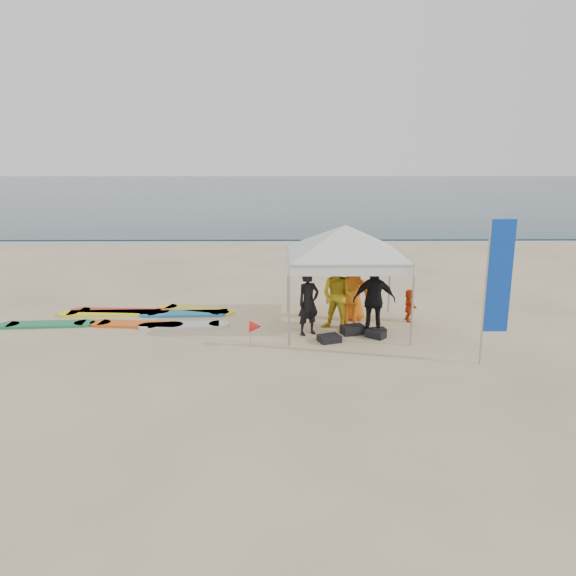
% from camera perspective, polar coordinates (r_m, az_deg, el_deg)
% --- Properties ---
extents(ground, '(120.00, 120.00, 0.00)m').
position_cam_1_polar(ground, '(11.65, 0.32, -8.76)').
color(ground, beige).
rests_on(ground, ground).
extents(ocean, '(160.00, 84.00, 0.08)m').
position_cam_1_polar(ocean, '(70.91, -0.45, 9.96)').
color(ocean, '#0C2633').
rests_on(ocean, ground).
extents(shoreline_foam, '(160.00, 1.20, 0.01)m').
position_cam_1_polar(shoreline_foam, '(29.31, -0.24, 4.85)').
color(shoreline_foam, silver).
rests_on(shoreline_foam, ground).
extents(person_black_a, '(0.71, 0.64, 1.63)m').
position_cam_1_polar(person_black_a, '(13.89, 2.09, -1.52)').
color(person_black_a, black).
rests_on(person_black_a, ground).
extents(person_yellow, '(1.09, 1.00, 1.80)m').
position_cam_1_polar(person_yellow, '(14.27, 5.07, -0.80)').
color(person_yellow, gold).
rests_on(person_yellow, ground).
extents(person_orange_a, '(1.26, 0.74, 1.93)m').
position_cam_1_polar(person_orange_a, '(14.58, 6.38, -0.27)').
color(person_orange_a, '#D66313').
rests_on(person_orange_a, ground).
extents(person_black_b, '(1.07, 0.49, 1.78)m').
position_cam_1_polar(person_black_b, '(13.99, 8.76, -1.24)').
color(person_black_b, black).
rests_on(person_black_b, ground).
extents(person_orange_b, '(0.79, 0.54, 1.55)m').
position_cam_1_polar(person_orange_b, '(15.22, 6.75, -0.42)').
color(person_orange_b, orange).
rests_on(person_orange_b, ground).
extents(person_seated, '(0.30, 0.83, 0.89)m').
position_cam_1_polar(person_seated, '(15.43, 12.22, -1.72)').
color(person_seated, red).
rests_on(person_seated, ground).
extents(canopy_tent, '(4.06, 4.06, 3.06)m').
position_cam_1_polar(canopy_tent, '(14.19, 5.90, 6.37)').
color(canopy_tent, '#A5A5A8').
rests_on(canopy_tent, ground).
extents(feather_flag, '(0.54, 0.04, 3.21)m').
position_cam_1_polar(feather_flag, '(12.44, 20.55, 0.92)').
color(feather_flag, '#A5A5A8').
rests_on(feather_flag, ground).
extents(marker_pennant, '(0.28, 0.28, 0.64)m').
position_cam_1_polar(marker_pennant, '(13.09, -3.34, -3.94)').
color(marker_pennant, '#A5A5A8').
rests_on(marker_pennant, ground).
extents(gear_pile, '(1.76, 1.13, 0.22)m').
position_cam_1_polar(gear_pile, '(13.98, 6.86, -4.59)').
color(gear_pile, black).
rests_on(gear_pile, ground).
extents(surfboard_spread, '(5.66, 2.41, 0.07)m').
position_cam_1_polar(surfboard_spread, '(15.98, -15.00, -2.87)').
color(surfboard_spread, yellow).
rests_on(surfboard_spread, ground).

